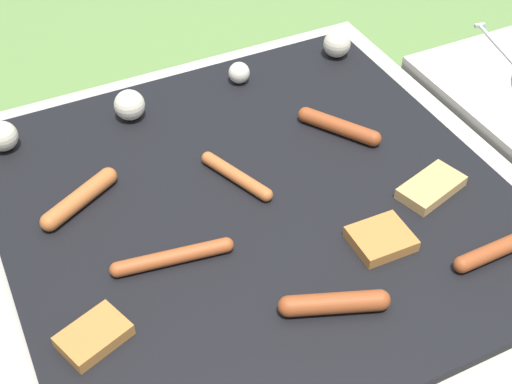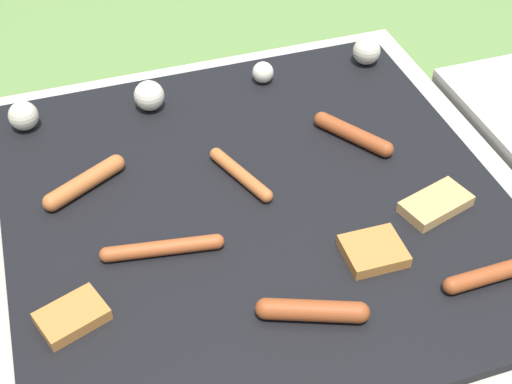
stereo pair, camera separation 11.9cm
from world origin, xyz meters
The scene contains 12 objects.
ground_plane centered at (0.00, 0.00, 0.00)m, with size 14.00×14.00×0.00m, color #608442.
grill centered at (0.00, 0.00, 0.20)m, with size 0.94×0.94×0.40m.
sausage_front_center centered at (-0.18, -0.07, 0.41)m, with size 0.19×0.05×0.02m.
sausage_back_right centered at (-0.01, 0.06, 0.41)m, with size 0.07×0.15×0.02m.
sausage_front_right centered at (0.22, 0.10, 0.41)m, with size 0.11×0.15×0.03m.
sausage_mid_left centered at (0.00, -0.26, 0.41)m, with size 0.16×0.08×0.03m.
sausage_front_left centered at (-0.27, 0.12, 0.41)m, with size 0.15×0.10×0.03m.
sausage_mid_right centered at (0.29, -0.28, 0.41)m, with size 0.18×0.03×0.03m.
bread_slice_center centered at (-0.33, -0.15, 0.41)m, with size 0.11×0.09×0.02m.
bread_slice_right centered at (0.13, -0.17, 0.41)m, with size 0.09×0.08×0.02m.
bread_slice_left centered at (0.28, -0.11, 0.41)m, with size 0.13×0.09×0.02m.
mushroom_row centered at (-0.01, 0.32, 0.42)m, with size 0.76×0.07×0.06m.
Camera 2 is at (-0.27, -0.83, 1.23)m, focal length 50.00 mm.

